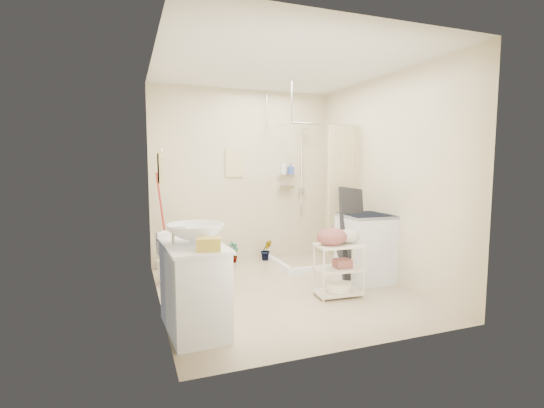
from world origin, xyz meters
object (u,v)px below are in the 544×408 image
(toilet, at_px, (185,256))
(laundry_rack, at_px, (339,265))
(vanity, at_px, (194,287))
(washing_machine, at_px, (366,247))

(toilet, xyz_separation_m, laundry_rack, (1.55, -1.15, 0.03))
(vanity, distance_m, toilet, 1.49)
(toilet, distance_m, laundry_rack, 1.93)
(vanity, height_order, laundry_rack, vanity)
(toilet, distance_m, washing_machine, 2.30)
(toilet, height_order, washing_machine, washing_machine)
(washing_machine, bearing_deg, vanity, -158.58)
(vanity, bearing_deg, laundry_rack, 7.47)
(washing_machine, bearing_deg, laundry_rack, -143.07)
(vanity, bearing_deg, toilet, 81.51)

